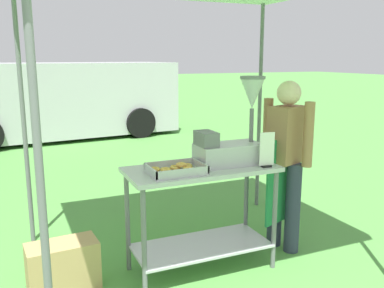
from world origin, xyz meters
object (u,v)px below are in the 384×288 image
Objects in this scene: donut_tray at (176,170)px; van_silver at (59,99)px; donut_fryer at (233,137)px; vendor at (286,157)px; menu_sign at (267,152)px; supply_crate at (63,266)px; donut_cart at (201,198)px.

van_silver is (-0.13, 6.98, -0.06)m from donut_tray.
donut_fryer reaches higher than vendor.
menu_sign is 7.17m from van_silver.
donut_tray is 1.18m from supply_crate.
donut_fryer is at bearing 135.35° from menu_sign.
donut_cart reaches higher than supply_crate.
vendor is 0.30× the size of van_silver.
van_silver reaches higher than donut_cart.
menu_sign is at bearing -9.91° from donut_tray.
donut_fryer is 1.73m from supply_crate.
menu_sign is at bearing -22.45° from donut_cart.
menu_sign is 0.49m from vendor.
vendor is 2.87× the size of supply_crate.
van_silver reaches higher than donut_fryer.
donut_fryer reaches higher than supply_crate.
donut_cart is at bearing -86.81° from van_silver.
vendor is (0.89, 0.06, 0.25)m from donut_cart.
menu_sign is (0.50, -0.21, 0.40)m from donut_cart.
donut_cart is 0.93m from vendor.
menu_sign is at bearing -44.65° from donut_fryer.
donut_tray is 1.47× the size of menu_sign.
donut_cart is 0.67m from menu_sign.
donut_fryer is at bearing -5.62° from supply_crate.
supply_crate is (-1.14, 0.14, -0.45)m from donut_cart.
donut_fryer is (0.29, -0.00, 0.51)m from donut_cart.
donut_tray is at bearing 170.09° from menu_sign.
van_silver is at bearing 97.10° from menu_sign.
menu_sign reaches higher than donut_tray.
van_silver is at bearing 95.60° from donut_fryer.
menu_sign is 0.18× the size of vendor.
van_silver reaches higher than menu_sign.
donut_cart is 6.92m from van_silver.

